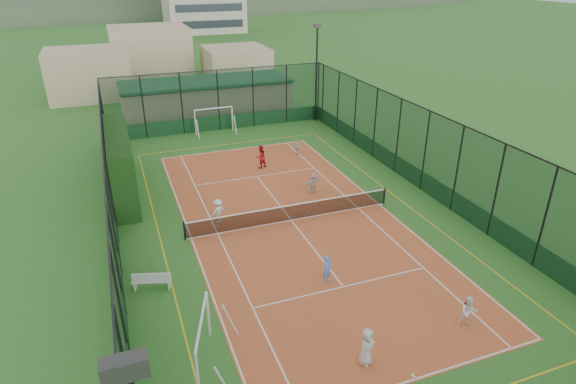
{
  "coord_description": "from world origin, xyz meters",
  "views": [
    {
      "loc": [
        -8.24,
        -21.59,
        12.74
      ],
      "look_at": [
        0.22,
        1.1,
        1.2
      ],
      "focal_mm": 30.0,
      "sensor_mm": 36.0,
      "label": 1
    }
  ],
  "objects_px": {
    "child_far_left": "(218,211)",
    "coach": "(261,157)",
    "floodlight_ne": "(316,74)",
    "white_bench": "(152,280)",
    "clubhouse": "(207,97)",
    "futsal_goal_near": "(203,343)",
    "futsal_goal_far": "(214,121)",
    "child_near_right": "(468,312)",
    "child_near_mid": "(327,269)",
    "child_near_left": "(367,347)",
    "child_far_back": "(313,183)",
    "child_far_right": "(298,147)"
  },
  "relations": [
    {
      "from": "child_far_left",
      "to": "coach",
      "type": "bearing_deg",
      "value": -144.9
    },
    {
      "from": "floodlight_ne",
      "to": "futsal_goal_far",
      "type": "relative_size",
      "value": 2.57
    },
    {
      "from": "child_near_left",
      "to": "child_far_left",
      "type": "distance_m",
      "value": 12.09
    },
    {
      "from": "floodlight_ne",
      "to": "child_near_left",
      "type": "bearing_deg",
      "value": -109.87
    },
    {
      "from": "white_bench",
      "to": "futsal_goal_near",
      "type": "height_order",
      "value": "futsal_goal_near"
    },
    {
      "from": "child_far_left",
      "to": "child_far_back",
      "type": "bearing_deg",
      "value": 174.28
    },
    {
      "from": "white_bench",
      "to": "clubhouse",
      "type": "bearing_deg",
      "value": 89.6
    },
    {
      "from": "child_near_mid",
      "to": "child_far_left",
      "type": "distance_m",
      "value": 7.68
    },
    {
      "from": "white_bench",
      "to": "child_far_right",
      "type": "xyz_separation_m",
      "value": [
        11.81,
        12.88,
        0.13
      ]
    },
    {
      "from": "child_near_right",
      "to": "white_bench",
      "type": "bearing_deg",
      "value": 178.23
    },
    {
      "from": "futsal_goal_near",
      "to": "child_near_left",
      "type": "relative_size",
      "value": 2.12
    },
    {
      "from": "clubhouse",
      "to": "futsal_goal_far",
      "type": "height_order",
      "value": "clubhouse"
    },
    {
      "from": "futsal_goal_near",
      "to": "futsal_goal_far",
      "type": "xyz_separation_m",
      "value": [
        5.95,
        25.09,
        0.04
      ]
    },
    {
      "from": "child_near_right",
      "to": "futsal_goal_near",
      "type": "bearing_deg",
      "value": -159.64
    },
    {
      "from": "child_near_left",
      "to": "child_near_right",
      "type": "distance_m",
      "value": 4.61
    },
    {
      "from": "futsal_goal_far",
      "to": "child_far_right",
      "type": "bearing_deg",
      "value": -58.33
    },
    {
      "from": "futsal_goal_far",
      "to": "futsal_goal_near",
      "type": "bearing_deg",
      "value": -104.82
    },
    {
      "from": "child_far_left",
      "to": "coach",
      "type": "xyz_separation_m",
      "value": [
        4.46,
        6.56,
        0.12
      ]
    },
    {
      "from": "floodlight_ne",
      "to": "futsal_goal_near",
      "type": "bearing_deg",
      "value": -120.85
    },
    {
      "from": "white_bench",
      "to": "futsal_goal_far",
      "type": "bearing_deg",
      "value": 86.68
    },
    {
      "from": "child_near_left",
      "to": "child_far_left",
      "type": "bearing_deg",
      "value": 71.67
    },
    {
      "from": "child_far_left",
      "to": "floodlight_ne",
      "type": "bearing_deg",
      "value": -149.42
    },
    {
      "from": "futsal_goal_near",
      "to": "child_near_mid",
      "type": "relative_size",
      "value": 2.37
    },
    {
      "from": "floodlight_ne",
      "to": "child_near_left",
      "type": "distance_m",
      "value": 29.15
    },
    {
      "from": "child_far_back",
      "to": "child_far_right",
      "type": "bearing_deg",
      "value": -128.02
    },
    {
      "from": "futsal_goal_near",
      "to": "child_near_left",
      "type": "bearing_deg",
      "value": -91.26
    },
    {
      "from": "child_near_right",
      "to": "clubhouse",
      "type": "bearing_deg",
      "value": 125.04
    },
    {
      "from": "white_bench",
      "to": "coach",
      "type": "height_order",
      "value": "coach"
    },
    {
      "from": "child_far_back",
      "to": "child_far_left",
      "type": "bearing_deg",
      "value": -9.63
    },
    {
      "from": "child_near_right",
      "to": "coach",
      "type": "xyz_separation_m",
      "value": [
        -2.65,
        18.05,
        0.14
      ]
    },
    {
      "from": "futsal_goal_near",
      "to": "child_near_right",
      "type": "bearing_deg",
      "value": -80.63
    },
    {
      "from": "child_far_left",
      "to": "white_bench",
      "type": "bearing_deg",
      "value": 29.33
    },
    {
      "from": "child_near_mid",
      "to": "child_far_back",
      "type": "relative_size",
      "value": 1.02
    },
    {
      "from": "futsal_goal_near",
      "to": "child_near_mid",
      "type": "bearing_deg",
      "value": -45.49
    },
    {
      "from": "white_bench",
      "to": "coach",
      "type": "distance_m",
      "value": 14.21
    },
    {
      "from": "child_near_mid",
      "to": "child_near_right",
      "type": "distance_m",
      "value": 5.95
    },
    {
      "from": "child_far_right",
      "to": "coach",
      "type": "height_order",
      "value": "coach"
    },
    {
      "from": "futsal_goal_near",
      "to": "child_far_back",
      "type": "distance_m",
      "value": 14.73
    },
    {
      "from": "clubhouse",
      "to": "futsal_goal_far",
      "type": "relative_size",
      "value": 4.73
    },
    {
      "from": "child_near_right",
      "to": "child_far_left",
      "type": "height_order",
      "value": "child_far_left"
    },
    {
      "from": "floodlight_ne",
      "to": "white_bench",
      "type": "bearing_deg",
      "value": -129.05
    },
    {
      "from": "floodlight_ne",
      "to": "coach",
      "type": "distance_m",
      "value": 12.31
    },
    {
      "from": "child_near_left",
      "to": "coach",
      "type": "height_order",
      "value": "coach"
    },
    {
      "from": "child_far_back",
      "to": "coach",
      "type": "distance_m",
      "value": 5.21
    },
    {
      "from": "child_near_mid",
      "to": "child_near_left",
      "type": "bearing_deg",
      "value": -123.4
    },
    {
      "from": "clubhouse",
      "to": "child_far_back",
      "type": "bearing_deg",
      "value": -82.6
    },
    {
      "from": "child_far_left",
      "to": "child_far_back",
      "type": "distance_m",
      "value": 6.46
    },
    {
      "from": "coach",
      "to": "white_bench",
      "type": "bearing_deg",
      "value": 30.48
    },
    {
      "from": "futsal_goal_near",
      "to": "child_near_right",
      "type": "xyz_separation_m",
      "value": [
        9.91,
        -1.52,
        -0.32
      ]
    },
    {
      "from": "child_near_left",
      "to": "child_near_mid",
      "type": "relative_size",
      "value": 1.12
    }
  ]
}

